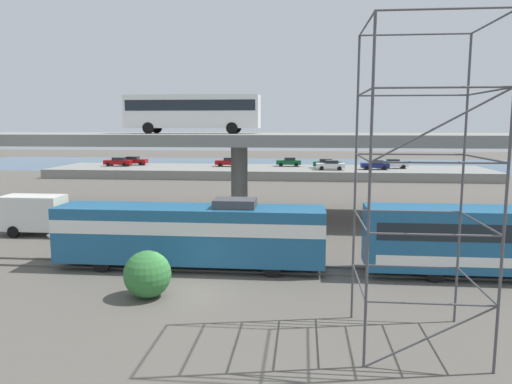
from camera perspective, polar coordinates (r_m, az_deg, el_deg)
name	(u,v)px	position (r m, az deg, el deg)	size (l,w,h in m)	color
ground_plane	(188,291)	(25.38, -8.00, -11.52)	(260.00, 260.00, 0.00)	#565149
rail_strip_near	(202,271)	(28.41, -6.43, -9.22)	(110.00, 0.12, 0.12)	#59544C
rail_strip_far	(207,264)	(29.74, -5.86, -8.42)	(110.00, 0.12, 0.12)	#59544C
train_locomotive	(177,231)	(28.89, -9.30, -4.61)	(16.78, 3.04, 4.18)	#1E5984
highway_overpass	(239,141)	(43.64, -2.00, 6.08)	(96.00, 11.48, 7.61)	gray
transit_bus_on_overpass	(193,110)	(44.03, -7.49, 9.54)	(12.00, 2.68, 3.40)	silver
service_truck_west	(44,214)	(40.37, -23.74, -2.39)	(6.80, 2.46, 3.04)	#0C4C26
scaffolding_tower	(422,178)	(18.91, 19.05, 1.61)	(4.48, 4.48, 12.09)	#47474C
pier_parking_lot	(268,172)	(78.82, 1.37, 2.39)	(70.13, 13.80, 1.41)	gray
parked_car_0	(327,163)	(78.67, 8.35, 3.38)	(4.45, 1.96, 1.50)	#0C4C26
parked_car_1	(229,162)	(80.94, -3.19, 3.58)	(4.46, 1.89, 1.50)	maroon
parked_car_2	(134,161)	(86.38, -14.23, 3.62)	(4.49, 1.86, 1.50)	maroon
parked_car_3	(394,164)	(80.46, 15.96, 3.25)	(4.30, 1.92, 1.50)	silver
parked_car_4	(289,162)	(81.32, 3.92, 3.59)	(4.10, 1.82, 1.50)	#0C4C26
parked_car_5	(118,162)	(84.73, -15.98, 3.48)	(4.52, 1.82, 1.50)	maroon
parked_car_6	(331,165)	(75.60, 8.80, 3.18)	(4.36, 1.91, 1.50)	silver
parked_car_7	(375,165)	(77.54, 13.89, 3.16)	(4.29, 1.94, 1.50)	navy
harbor_water	(276,165)	(101.75, 2.33, 3.26)	(140.00, 36.00, 0.01)	#385B7A
shrub_right	(147,274)	(24.54, -12.71, -9.47)	(2.33, 2.33, 2.33)	#317135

